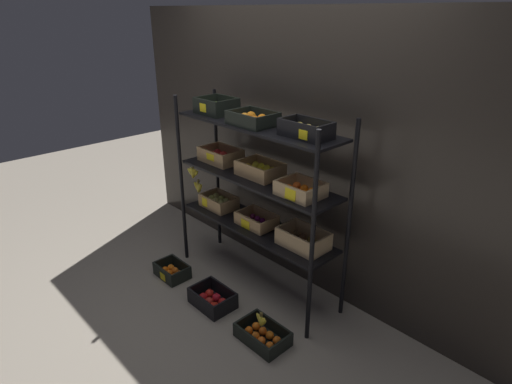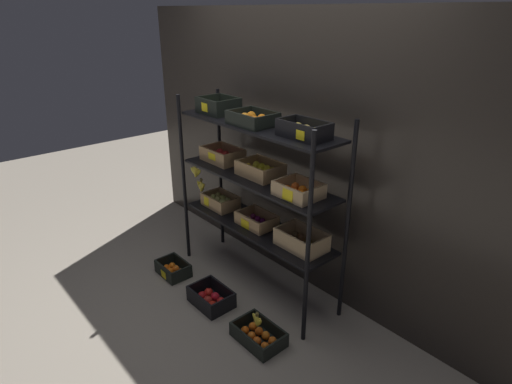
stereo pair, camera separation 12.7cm
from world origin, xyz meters
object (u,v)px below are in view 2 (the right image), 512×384
(crate_ground_apple_red, at_px, (211,298))
(display_rack, at_px, (255,176))
(crate_ground_center_tangerine, at_px, (259,336))
(banana_bunch_loose, at_px, (257,321))
(crate_ground_tangerine, at_px, (173,270))

(crate_ground_apple_red, bearing_deg, display_rack, 90.75)
(display_rack, distance_m, crate_ground_apple_red, 1.04)
(crate_ground_center_tangerine, bearing_deg, crate_ground_apple_red, -178.90)
(crate_ground_apple_red, height_order, banana_bunch_loose, banana_bunch_loose)
(crate_ground_tangerine, xyz_separation_m, crate_ground_apple_red, (0.57, 0.01, 0.01))
(crate_ground_apple_red, xyz_separation_m, banana_bunch_loose, (0.55, 0.01, 0.11))
(crate_ground_apple_red, bearing_deg, banana_bunch_loose, 1.34)
(display_rack, height_order, banana_bunch_loose, display_rack)
(crate_ground_tangerine, bearing_deg, display_rack, 40.86)
(banana_bunch_loose, bearing_deg, crate_ground_apple_red, -178.66)
(crate_ground_apple_red, bearing_deg, crate_ground_tangerine, -178.90)
(display_rack, distance_m, crate_ground_center_tangerine, 1.19)
(crate_ground_apple_red, relative_size, crate_ground_center_tangerine, 0.93)
(display_rack, relative_size, crate_ground_tangerine, 5.45)
(display_rack, bearing_deg, crate_ground_tangerine, -139.14)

